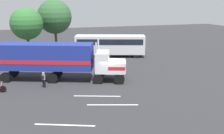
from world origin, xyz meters
TOP-DOWN VIEW (x-y plane):
  - ground_plane at (0.00, 0.00)m, footprint 120.00×120.00m
  - lane_stripe_near at (-2.25, -3.50)m, footprint 4.22×1.56m
  - lane_stripe_mid at (-1.45, -5.83)m, footprint 4.25×1.45m
  - lane_stripe_far at (-5.77, -8.15)m, footprint 4.17×1.71m
  - semi_truck at (-5.49, 2.59)m, footprint 14.14×7.23m
  - person_bystander at (-6.91, 0.46)m, footprint 0.45×0.47m
  - parked_bus at (3.84, 12.57)m, footprint 11.25×5.82m
  - parked_car at (-6.25, 9.36)m, footprint 4.74×3.59m
  - tree_left at (-8.66, 15.32)m, footprint 4.92×4.92m
  - tree_center at (-4.13, 19.62)m, footprint 5.91×5.91m

SIDE VIEW (x-z plane):
  - ground_plane at x=0.00m, z-range 0.00..0.00m
  - lane_stripe_near at x=-2.25m, z-range 0.00..0.01m
  - lane_stripe_mid at x=-1.45m, z-range 0.00..0.01m
  - lane_stripe_far at x=-5.77m, z-range 0.00..0.01m
  - parked_car at x=-6.25m, z-range 0.02..1.59m
  - person_bystander at x=-6.91m, z-range 0.08..1.71m
  - parked_bus at x=3.84m, z-range 0.37..3.77m
  - semi_truck at x=-5.49m, z-range 0.27..4.77m
  - tree_left at x=-8.66m, z-range 1.43..9.24m
  - tree_center at x=-4.13m, z-range 1.55..10.59m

